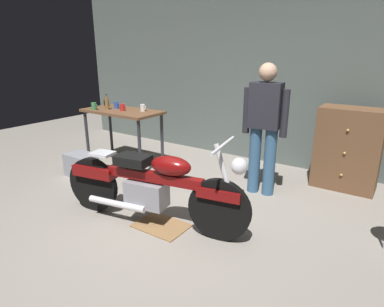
{
  "coord_description": "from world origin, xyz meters",
  "views": [
    {
      "loc": [
        2.01,
        -2.33,
        1.81
      ],
      "look_at": [
        -0.04,
        0.7,
        0.65
      ],
      "focal_mm": 30.6,
      "sensor_mm": 36.0,
      "label": 1
    }
  ],
  "objects": [
    {
      "name": "bottle",
      "position": [
        -2.04,
        1.21,
        1.0
      ],
      "size": [
        0.06,
        0.06,
        0.24
      ],
      "color": "olive",
      "rests_on": "workbench"
    },
    {
      "name": "mug_white_ceramic",
      "position": [
        -1.46,
        1.42,
        0.95
      ],
      "size": [
        0.11,
        0.07,
        0.11
      ],
      "color": "white",
      "rests_on": "workbench"
    },
    {
      "name": "workbench",
      "position": [
        -1.8,
        1.31,
        0.79
      ],
      "size": [
        1.3,
        0.64,
        0.9
      ],
      "color": "brown",
      "rests_on": "ground_plane"
    },
    {
      "name": "mug_green_speckled",
      "position": [
        -2.19,
        1.08,
        0.96
      ],
      "size": [
        0.12,
        0.08,
        0.11
      ],
      "color": "#3D7F4C",
      "rests_on": "workbench"
    },
    {
      "name": "motorcycle",
      "position": [
        -0.13,
        0.07,
        0.45
      ],
      "size": [
        2.17,
        0.73,
        1.0
      ],
      "rotation": [
        0.0,
        0.0,
        0.18
      ],
      "color": "black",
      "rests_on": "ground_plane"
    },
    {
      "name": "mug_red_diner",
      "position": [
        -1.75,
        1.27,
        0.95
      ],
      "size": [
        0.11,
        0.07,
        0.11
      ],
      "color": "red",
      "rests_on": "workbench"
    },
    {
      "name": "ground_plane",
      "position": [
        0.0,
        0.0,
        0.0
      ],
      "size": [
        12.0,
        12.0,
        0.0
      ],
      "primitive_type": "plane",
      "color": "gray"
    },
    {
      "name": "mug_blue_enamel",
      "position": [
        -1.98,
        1.36,
        0.95
      ],
      "size": [
        0.11,
        0.07,
        0.11
      ],
      "color": "#2D51AD",
      "rests_on": "workbench"
    },
    {
      "name": "mug_black_matte",
      "position": [
        -2.35,
        1.47,
        0.95
      ],
      "size": [
        0.11,
        0.08,
        0.09
      ],
      "color": "black",
      "rests_on": "workbench"
    },
    {
      "name": "drip_tray",
      "position": [
        -0.01,
        0.07,
        0.01
      ],
      "size": [
        0.56,
        0.4,
        0.01
      ],
      "primitive_type": "cube",
      "color": "olive",
      "rests_on": "ground_plane"
    },
    {
      "name": "person_standing",
      "position": [
        0.51,
        1.49,
        0.93
      ],
      "size": [
        0.57,
        0.25,
        1.67
      ],
      "rotation": [
        0.0,
        0.0,
        3.23
      ],
      "color": "#375E83",
      "rests_on": "ground_plane"
    },
    {
      "name": "back_wall",
      "position": [
        0.0,
        2.8,
        1.55
      ],
      "size": [
        8.0,
        0.12,
        3.1
      ],
      "primitive_type": "cube",
      "color": "#56605B",
      "rests_on": "ground_plane"
    },
    {
      "name": "storage_bin",
      "position": [
        -1.95,
        0.56,
        0.17
      ],
      "size": [
        0.44,
        0.32,
        0.34
      ],
      "primitive_type": "cube",
      "color": "gray",
      "rests_on": "ground_plane"
    },
    {
      "name": "wooden_dresser",
      "position": [
        1.39,
        2.3,
        0.55
      ],
      "size": [
        0.8,
        0.47,
        1.1
      ],
      "color": "brown",
      "rests_on": "ground_plane"
    }
  ]
}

